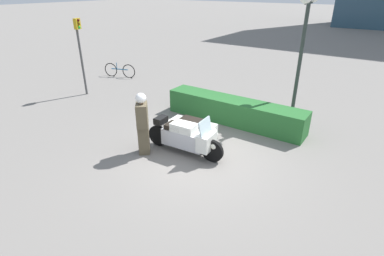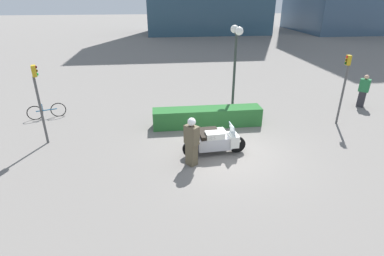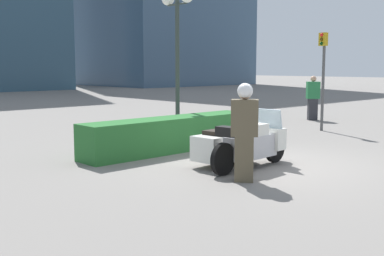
{
  "view_description": "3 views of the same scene",
  "coord_description": "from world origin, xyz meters",
  "px_view_note": "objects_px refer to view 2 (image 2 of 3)",
  "views": [
    {
      "loc": [
        3.69,
        -5.82,
        4.17
      ],
      "look_at": [
        -0.22,
        -0.09,
        0.87
      ],
      "focal_mm": 28.0,
      "sensor_mm": 36.0,
      "label": 1
    },
    {
      "loc": [
        -2.5,
        -9.43,
        5.38
      ],
      "look_at": [
        -1.32,
        0.28,
        0.96
      ],
      "focal_mm": 28.0,
      "sensor_mm": 36.0,
      "label": 2
    },
    {
      "loc": [
        -7.79,
        -6.06,
        2.01
      ],
      "look_at": [
        -1.14,
        1.05,
        0.76
      ],
      "focal_mm": 45.0,
      "sensor_mm": 36.0,
      "label": 3
    }
  ],
  "objects_px": {
    "traffic_light_near": "(345,79)",
    "officer_rider": "(192,141)",
    "police_motorcycle": "(213,139)",
    "bicycle_parked": "(47,111)",
    "traffic_light_far": "(38,93)",
    "pedestrian_bystander": "(363,91)",
    "twin_lamp_post": "(236,46)",
    "hedge_bush_curbside": "(207,117)"
  },
  "relations": [
    {
      "from": "twin_lamp_post",
      "to": "traffic_light_far",
      "type": "bearing_deg",
      "value": -163.39
    },
    {
      "from": "hedge_bush_curbside",
      "to": "traffic_light_far",
      "type": "relative_size",
      "value": 1.56
    },
    {
      "from": "twin_lamp_post",
      "to": "pedestrian_bystander",
      "type": "relative_size",
      "value": 2.44
    },
    {
      "from": "officer_rider",
      "to": "traffic_light_near",
      "type": "bearing_deg",
      "value": 162.35
    },
    {
      "from": "traffic_light_far",
      "to": "bicycle_parked",
      "type": "xyz_separation_m",
      "value": [
        -0.84,
        2.68,
        -1.7
      ]
    },
    {
      "from": "traffic_light_near",
      "to": "traffic_light_far",
      "type": "height_order",
      "value": "traffic_light_far"
    },
    {
      "from": "police_motorcycle",
      "to": "bicycle_parked",
      "type": "height_order",
      "value": "police_motorcycle"
    },
    {
      "from": "twin_lamp_post",
      "to": "traffic_light_near",
      "type": "distance_m",
      "value": 4.87
    },
    {
      "from": "twin_lamp_post",
      "to": "pedestrian_bystander",
      "type": "height_order",
      "value": "twin_lamp_post"
    },
    {
      "from": "traffic_light_near",
      "to": "traffic_light_far",
      "type": "relative_size",
      "value": 1.0
    },
    {
      "from": "officer_rider",
      "to": "hedge_bush_curbside",
      "type": "xyz_separation_m",
      "value": [
        1.08,
        3.21,
        -0.51
      ]
    },
    {
      "from": "police_motorcycle",
      "to": "traffic_light_near",
      "type": "relative_size",
      "value": 0.77
    },
    {
      "from": "officer_rider",
      "to": "twin_lamp_post",
      "type": "relative_size",
      "value": 0.42
    },
    {
      "from": "police_motorcycle",
      "to": "officer_rider",
      "type": "distance_m",
      "value": 1.39
    },
    {
      "from": "twin_lamp_post",
      "to": "traffic_light_far",
      "type": "height_order",
      "value": "twin_lamp_post"
    },
    {
      "from": "pedestrian_bystander",
      "to": "bicycle_parked",
      "type": "distance_m",
      "value": 15.62
    },
    {
      "from": "traffic_light_far",
      "to": "bicycle_parked",
      "type": "distance_m",
      "value": 3.29
    },
    {
      "from": "traffic_light_far",
      "to": "bicycle_parked",
      "type": "bearing_deg",
      "value": 92.78
    },
    {
      "from": "officer_rider",
      "to": "traffic_light_near",
      "type": "xyz_separation_m",
      "value": [
        6.9,
        2.76,
        1.12
      ]
    },
    {
      "from": "hedge_bush_curbside",
      "to": "twin_lamp_post",
      "type": "xyz_separation_m",
      "value": [
        1.5,
        1.48,
        2.78
      ]
    },
    {
      "from": "officer_rider",
      "to": "traffic_light_near",
      "type": "distance_m",
      "value": 7.52
    },
    {
      "from": "pedestrian_bystander",
      "to": "officer_rider",
      "type": "bearing_deg",
      "value": -21.13
    },
    {
      "from": "twin_lamp_post",
      "to": "traffic_light_near",
      "type": "xyz_separation_m",
      "value": [
        4.32,
        -1.93,
        -1.16
      ]
    },
    {
      "from": "police_motorcycle",
      "to": "twin_lamp_post",
      "type": "height_order",
      "value": "twin_lamp_post"
    },
    {
      "from": "hedge_bush_curbside",
      "to": "traffic_light_near",
      "type": "height_order",
      "value": "traffic_light_near"
    },
    {
      "from": "traffic_light_far",
      "to": "officer_rider",
      "type": "bearing_deg",
      "value": -37.9
    },
    {
      "from": "hedge_bush_curbside",
      "to": "twin_lamp_post",
      "type": "height_order",
      "value": "twin_lamp_post"
    },
    {
      "from": "twin_lamp_post",
      "to": "traffic_light_far",
      "type": "relative_size",
      "value": 1.33
    },
    {
      "from": "officer_rider",
      "to": "traffic_light_near",
      "type": "relative_size",
      "value": 0.57
    },
    {
      "from": "traffic_light_near",
      "to": "officer_rider",
      "type": "bearing_deg",
      "value": 31.38
    },
    {
      "from": "traffic_light_far",
      "to": "police_motorcycle",
      "type": "bearing_deg",
      "value": -27.05
    },
    {
      "from": "police_motorcycle",
      "to": "traffic_light_near",
      "type": "height_order",
      "value": "traffic_light_near"
    },
    {
      "from": "officer_rider",
      "to": "twin_lamp_post",
      "type": "xyz_separation_m",
      "value": [
        2.58,
        4.69,
        2.28
      ]
    },
    {
      "from": "police_motorcycle",
      "to": "hedge_bush_curbside",
      "type": "relative_size",
      "value": 0.49
    },
    {
      "from": "hedge_bush_curbside",
      "to": "police_motorcycle",
      "type": "bearing_deg",
      "value": -93.97
    },
    {
      "from": "police_motorcycle",
      "to": "bicycle_parked",
      "type": "relative_size",
      "value": 1.44
    },
    {
      "from": "hedge_bush_curbside",
      "to": "pedestrian_bystander",
      "type": "distance_m",
      "value": 8.43
    },
    {
      "from": "officer_rider",
      "to": "bicycle_parked",
      "type": "xyz_separation_m",
      "value": [
        -6.24,
        5.0,
        -0.58
      ]
    },
    {
      "from": "pedestrian_bystander",
      "to": "police_motorcycle",
      "type": "bearing_deg",
      "value": -23.75
    },
    {
      "from": "traffic_light_far",
      "to": "bicycle_parked",
      "type": "relative_size",
      "value": 1.88
    },
    {
      "from": "traffic_light_near",
      "to": "pedestrian_bystander",
      "type": "height_order",
      "value": "traffic_light_near"
    },
    {
      "from": "police_motorcycle",
      "to": "traffic_light_near",
      "type": "distance_m",
      "value": 6.45
    }
  ]
}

